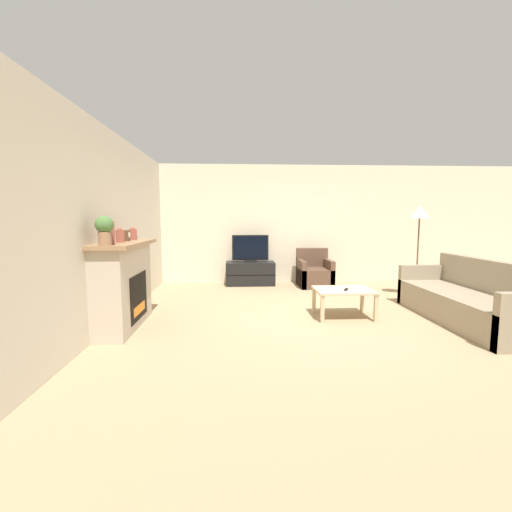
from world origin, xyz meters
TOP-DOWN VIEW (x-y plane):
  - ground_plane at (0.00, 0.00)m, footprint 24.00×24.00m
  - wall_back at (0.00, 2.93)m, footprint 12.00×0.06m
  - wall_left at (-2.90, 0.00)m, footprint 0.06×12.00m
  - fireplace at (-2.68, -0.35)m, footprint 0.51×1.47m
  - mantel_vase_left at (-2.66, -0.79)m, footprint 0.09×0.09m
  - mantel_vase_centre_left at (-2.66, -0.46)m, footprint 0.11×0.11m
  - mantel_vase_right at (-2.66, 0.09)m, footprint 0.12×0.12m
  - mantel_clock at (-2.66, -0.20)m, footprint 0.08×0.11m
  - potted_plant at (-2.66, -0.97)m, footprint 0.20×0.20m
  - tv_stand at (-0.85, 2.60)m, footprint 1.08×0.52m
  - tv at (-0.85, 2.60)m, footprint 0.81×0.18m
  - armchair at (0.54, 2.36)m, footprint 0.70×0.76m
  - coffee_table at (0.45, -0.02)m, footprint 0.86×0.62m
  - remote at (0.47, -0.08)m, footprint 0.10×0.15m
  - couch at (2.18, -0.37)m, footprint 0.90×2.34m
  - floor_lamp at (2.19, 1.13)m, footprint 0.36×0.36m

SIDE VIEW (x-z plane):
  - ground_plane at x=0.00m, z-range 0.00..0.00m
  - tv_stand at x=-0.85m, z-range 0.00..0.51m
  - armchair at x=0.54m, z-range -0.14..0.68m
  - couch at x=2.18m, z-range -0.15..0.73m
  - coffee_table at x=0.45m, z-range 0.16..0.58m
  - remote at x=0.47m, z-range 0.43..0.45m
  - fireplace at x=-2.68m, z-range 0.01..1.18m
  - tv at x=-0.85m, z-range 0.49..1.10m
  - mantel_clock at x=-2.66m, z-range 1.17..1.32m
  - mantel_vase_right at x=-2.66m, z-range 1.16..1.35m
  - mantel_vase_centre_left at x=-2.66m, z-range 1.16..1.36m
  - mantel_vase_left at x=-2.66m, z-range 1.16..1.47m
  - wall_back at x=0.00m, z-range 0.00..2.70m
  - wall_left at x=-2.90m, z-range 0.00..2.70m
  - potted_plant at x=-2.66m, z-range 1.19..1.53m
  - floor_lamp at x=2.19m, z-range 0.64..2.35m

